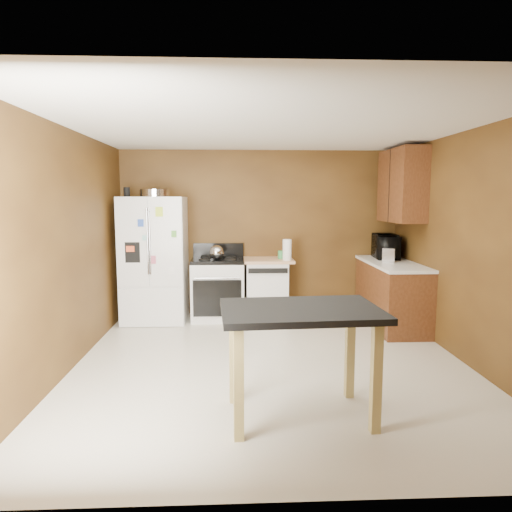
{
  "coord_description": "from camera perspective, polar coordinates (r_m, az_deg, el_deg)",
  "views": [
    {
      "loc": [
        -0.38,
        -4.72,
        1.78
      ],
      "look_at": [
        -0.13,
        0.85,
        1.07
      ],
      "focal_mm": 32.0,
      "sensor_mm": 36.0,
      "label": 1
    }
  ],
  "objects": [
    {
      "name": "wall_left",
      "position": [
        5.05,
        -22.5,
        0.67
      ],
      "size": [
        0.0,
        4.5,
        4.5
      ],
      "primitive_type": "plane",
      "rotation": [
        1.57,
        0.0,
        1.57
      ],
      "color": "brown",
      "rests_on": "ground"
    },
    {
      "name": "dishwasher",
      "position": [
        6.82,
        1.32,
        -4.0
      ],
      "size": [
        0.78,
        0.63,
        0.89
      ],
      "color": "white",
      "rests_on": "ground"
    },
    {
      "name": "wall_back",
      "position": [
        7.0,
        0.52,
        2.89
      ],
      "size": [
        4.2,
        0.0,
        4.2
      ],
      "primitive_type": "plane",
      "rotation": [
        1.57,
        0.0,
        0.0
      ],
      "color": "brown",
      "rests_on": "ground"
    },
    {
      "name": "wall_right",
      "position": [
        5.36,
        24.98,
        0.88
      ],
      "size": [
        0.0,
        4.5,
        4.5
      ],
      "primitive_type": "plane",
      "rotation": [
        1.57,
        0.0,
        -1.57
      ],
      "color": "brown",
      "rests_on": "ground"
    },
    {
      "name": "wall_front",
      "position": [
        2.55,
        5.99,
        -4.76
      ],
      "size": [
        4.2,
        0.0,
        4.2
      ],
      "primitive_type": "plane",
      "rotation": [
        -1.57,
        0.0,
        0.0
      ],
      "color": "brown",
      "rests_on": "ground"
    },
    {
      "name": "gas_range",
      "position": [
        6.78,
        -4.76,
        -4.0
      ],
      "size": [
        0.76,
        0.68,
        1.1
      ],
      "color": "white",
      "rests_on": "ground"
    },
    {
      "name": "pen_cup",
      "position": [
        6.69,
        -15.85,
        7.7
      ],
      "size": [
        0.09,
        0.09,
        0.13
      ],
      "primitive_type": "cylinder",
      "color": "black",
      "rests_on": "refrigerator"
    },
    {
      "name": "green_canister",
      "position": [
        6.77,
        3.2,
        0.17
      ],
      "size": [
        0.13,
        0.13,
        0.12
      ],
      "primitive_type": "cylinder",
      "rotation": [
        0.0,
        0.0,
        0.33
      ],
      "color": "green",
      "rests_on": "dishwasher"
    },
    {
      "name": "kettle",
      "position": [
        6.6,
        -4.95,
        0.45
      ],
      "size": [
        0.21,
        0.21,
        0.21
      ],
      "primitive_type": "sphere",
      "color": "silver",
      "rests_on": "gas_range"
    },
    {
      "name": "island",
      "position": [
        3.71,
        5.57,
        -8.52
      ],
      "size": [
        1.31,
        0.92,
        0.91
      ],
      "color": "black",
      "rests_on": "ground"
    },
    {
      "name": "roasting_pan",
      "position": [
        6.66,
        -12.55,
        7.69
      ],
      "size": [
        0.42,
        0.42,
        0.11
      ],
      "primitive_type": "cylinder",
      "color": "silver",
      "rests_on": "refrigerator"
    },
    {
      "name": "right_cabinets",
      "position": [
        6.64,
        16.93,
        -0.63
      ],
      "size": [
        0.63,
        1.58,
        2.45
      ],
      "color": "brown",
      "rests_on": "ground"
    },
    {
      "name": "toaster",
      "position": [
        6.64,
        16.31,
        0.18
      ],
      "size": [
        0.26,
        0.31,
        0.19
      ],
      "primitive_type": "cube",
      "rotation": [
        0.0,
        0.0,
        -0.41
      ],
      "color": "silver",
      "rests_on": "right_cabinets"
    },
    {
      "name": "paper_towel",
      "position": [
        6.6,
        3.91,
        0.78
      ],
      "size": [
        0.16,
        0.16,
        0.3
      ],
      "primitive_type": "cylinder",
      "rotation": [
        0.0,
        0.0,
        0.3
      ],
      "color": "white",
      "rests_on": "dishwasher"
    },
    {
      "name": "refrigerator",
      "position": [
        6.75,
        -12.57,
        -0.43
      ],
      "size": [
        0.9,
        0.8,
        1.8
      ],
      "color": "white",
      "rests_on": "ground"
    },
    {
      "name": "floor",
      "position": [
        5.06,
        1.91,
        -13.37
      ],
      "size": [
        4.5,
        4.5,
        0.0
      ],
      "primitive_type": "plane",
      "color": "beige",
      "rests_on": "ground"
    },
    {
      "name": "ceiling",
      "position": [
        4.79,
        2.04,
        15.88
      ],
      "size": [
        4.5,
        4.5,
        0.0
      ],
      "primitive_type": "plane",
      "rotation": [
        3.14,
        0.0,
        0.0
      ],
      "color": "white",
      "rests_on": "ground"
    },
    {
      "name": "microwave",
      "position": [
        6.99,
        15.92,
        1.05
      ],
      "size": [
        0.45,
        0.61,
        0.32
      ],
      "primitive_type": "imported",
      "rotation": [
        0.0,
        0.0,
        1.47
      ],
      "color": "black",
      "rests_on": "right_cabinets"
    }
  ]
}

